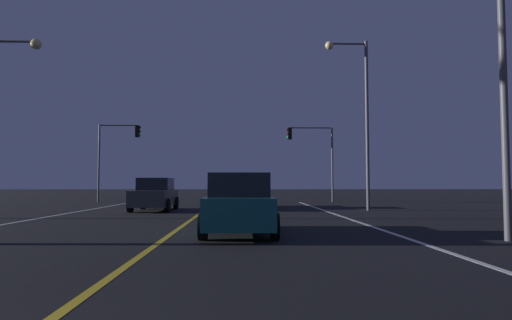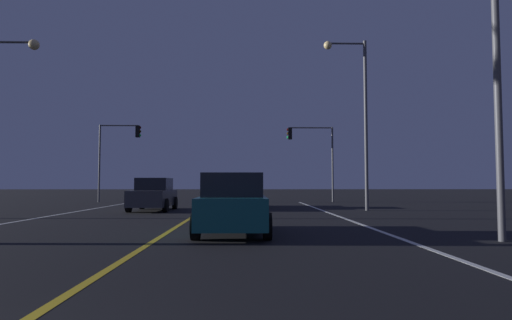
{
  "view_description": "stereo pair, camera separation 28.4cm",
  "coord_description": "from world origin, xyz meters",
  "px_view_note": "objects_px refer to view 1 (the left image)",
  "views": [
    {
      "loc": [
        2.0,
        -1.47,
        1.43
      ],
      "look_at": [
        2.98,
        30.2,
        3.14
      ],
      "focal_mm": 30.16,
      "sensor_mm": 36.0,
      "label": 1
    },
    {
      "loc": [
        2.29,
        -1.47,
        1.43
      ],
      "look_at": [
        2.98,
        30.2,
        3.14
      ],
      "focal_mm": 30.16,
      "sensor_mm": 36.0,
      "label": 2
    }
  ],
  "objects_px": {
    "traffic_light_near_left": "(118,145)",
    "street_lamp_right_near": "(481,33)",
    "street_lamp_right_far": "(358,104)",
    "car_ahead_far": "(246,193)",
    "traffic_light_near_right": "(311,146)",
    "car_lead_same_lane": "(239,205)",
    "car_oncoming": "(155,195)"
  },
  "relations": [
    {
      "from": "street_lamp_right_near",
      "to": "street_lamp_right_far",
      "type": "relative_size",
      "value": 0.91
    },
    {
      "from": "car_oncoming",
      "to": "street_lamp_right_far",
      "type": "xyz_separation_m",
      "value": [
        10.66,
        -0.33,
        4.8
      ]
    },
    {
      "from": "street_lamp_right_near",
      "to": "street_lamp_right_far",
      "type": "xyz_separation_m",
      "value": [
        0.07,
        11.82,
        0.41
      ]
    },
    {
      "from": "car_lead_same_lane",
      "to": "car_ahead_far",
      "type": "distance_m",
      "value": 13.13
    },
    {
      "from": "car_oncoming",
      "to": "traffic_light_near_right",
      "type": "distance_m",
      "value": 14.52
    },
    {
      "from": "car_ahead_far",
      "to": "street_lamp_right_near",
      "type": "distance_m",
      "value": 16.5
    },
    {
      "from": "traffic_light_near_left",
      "to": "street_lamp_right_near",
      "type": "xyz_separation_m",
      "value": [
        15.46,
        -22.29,
        0.88
      ]
    },
    {
      "from": "car_ahead_far",
      "to": "traffic_light_near_left",
      "type": "bearing_deg",
      "value": 52.15
    },
    {
      "from": "car_lead_same_lane",
      "to": "traffic_light_near_left",
      "type": "xyz_separation_m",
      "value": [
        -9.35,
        20.61,
        3.51
      ]
    },
    {
      "from": "car_ahead_far",
      "to": "traffic_light_near_left",
      "type": "relative_size",
      "value": 0.73
    },
    {
      "from": "traffic_light_near_left",
      "to": "street_lamp_right_far",
      "type": "distance_m",
      "value": 18.76
    },
    {
      "from": "car_lead_same_lane",
      "to": "street_lamp_right_near",
      "type": "relative_size",
      "value": 0.52
    },
    {
      "from": "car_ahead_far",
      "to": "car_oncoming",
      "type": "height_order",
      "value": "same"
    },
    {
      "from": "car_lead_same_lane",
      "to": "traffic_light_near_right",
      "type": "distance_m",
      "value": 21.56
    },
    {
      "from": "car_oncoming",
      "to": "street_lamp_right_far",
      "type": "bearing_deg",
      "value": 88.24
    },
    {
      "from": "traffic_light_near_left",
      "to": "street_lamp_right_near",
      "type": "bearing_deg",
      "value": -55.26
    },
    {
      "from": "traffic_light_near_left",
      "to": "car_ahead_far",
      "type": "bearing_deg",
      "value": -37.85
    },
    {
      "from": "street_lamp_right_far",
      "to": "street_lamp_right_near",
      "type": "bearing_deg",
      "value": 89.68
    },
    {
      "from": "street_lamp_right_far",
      "to": "car_lead_same_lane",
      "type": "bearing_deg",
      "value": 58.69
    },
    {
      "from": "traffic_light_near_right",
      "to": "traffic_light_near_left",
      "type": "height_order",
      "value": "traffic_light_near_left"
    },
    {
      "from": "street_lamp_right_near",
      "to": "street_lamp_right_far",
      "type": "distance_m",
      "value": 11.83
    },
    {
      "from": "car_oncoming",
      "to": "traffic_light_near_right",
      "type": "height_order",
      "value": "traffic_light_near_right"
    },
    {
      "from": "car_oncoming",
      "to": "street_lamp_right_far",
      "type": "height_order",
      "value": "street_lamp_right_far"
    },
    {
      "from": "car_ahead_far",
      "to": "street_lamp_right_far",
      "type": "distance_m",
      "value": 8.16
    },
    {
      "from": "car_ahead_far",
      "to": "traffic_light_near_right",
      "type": "bearing_deg",
      "value": -33.89
    },
    {
      "from": "car_lead_same_lane",
      "to": "traffic_light_near_left",
      "type": "height_order",
      "value": "traffic_light_near_left"
    },
    {
      "from": "street_lamp_right_near",
      "to": "traffic_light_near_right",
      "type": "bearing_deg",
      "value": -87.96
    },
    {
      "from": "car_lead_same_lane",
      "to": "street_lamp_right_far",
      "type": "relative_size",
      "value": 0.48
    },
    {
      "from": "traffic_light_near_right",
      "to": "street_lamp_right_far",
      "type": "xyz_separation_m",
      "value": [
        0.86,
        -10.46,
        1.35
      ]
    },
    {
      "from": "street_lamp_right_near",
      "to": "traffic_light_near_left",
      "type": "bearing_deg",
      "value": -55.26
    },
    {
      "from": "car_oncoming",
      "to": "traffic_light_near_left",
      "type": "distance_m",
      "value": 11.77
    },
    {
      "from": "car_ahead_far",
      "to": "car_oncoming",
      "type": "xyz_separation_m",
      "value": [
        -4.78,
        -2.65,
        0.0
      ]
    }
  ]
}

